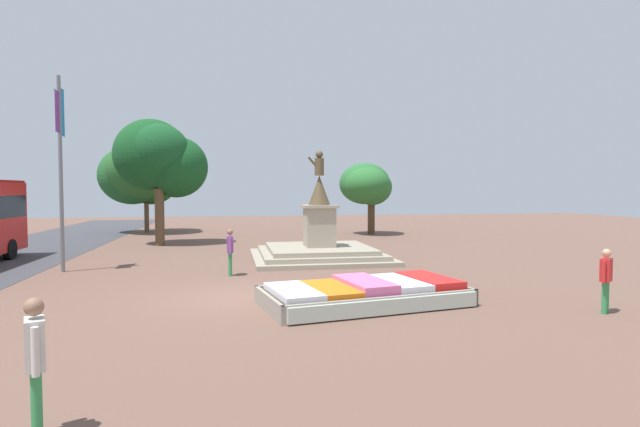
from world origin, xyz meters
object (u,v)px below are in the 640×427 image
Objects in this scene: flower_planter at (367,294)px; banner_pole at (61,163)px; pedestrian_near_planter at (35,357)px; pedestrian_crossing_plaza at (606,276)px; statue_monument at (319,244)px; pedestrian_with_handbag at (230,249)px.

banner_pole reaches higher than flower_planter.
pedestrian_near_planter is 1.09× the size of pedestrian_crossing_plaza.
banner_pole is at bearing 149.20° from pedestrian_crossing_plaza.
banner_pole is at bearing 105.81° from pedestrian_near_planter.
pedestrian_with_handbag is at bearing -137.08° from statue_monument.
statue_monument is at bearing 42.92° from pedestrian_with_handbag.
flower_planter is at bearing -91.89° from statue_monument.
statue_monument reaches higher than flower_planter.
statue_monument reaches higher than pedestrian_near_planter.
statue_monument is at bearing 88.11° from flower_planter.
statue_monument is 11.96m from pedestrian_crossing_plaza.
statue_monument is 16.23m from pedestrian_near_planter.
banner_pole is at bearing 162.16° from pedestrian_with_handbag.
pedestrian_crossing_plaza is at bearing -19.27° from flower_planter.
flower_planter is 3.59× the size of pedestrian_crossing_plaza.
banner_pole is 18.06m from pedestrian_crossing_plaza.
flower_planter is 6.34m from pedestrian_with_handbag.
banner_pole is (-9.72, 7.16, 3.76)m from flower_planter.
pedestrian_crossing_plaza is at bearing -30.80° from banner_pole.
statue_monument reaches higher than pedestrian_crossing_plaza.
flower_planter is 3.28× the size of pedestrian_near_planter.
banner_pole is 4.13× the size of pedestrian_near_planter.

